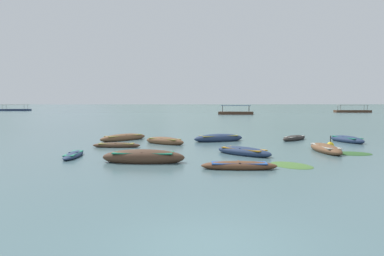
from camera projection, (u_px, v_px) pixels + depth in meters
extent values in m
plane|color=slate|center=(223.00, 104.00, 1498.30)|extent=(6000.00, 6000.00, 0.00)
cone|color=#56665B|center=(156.00, 79.00, 2183.98)|extent=(901.25, 901.25, 291.09)
cone|color=slate|center=(283.00, 58.00, 2221.83)|extent=(2229.29, 2229.29, 552.62)
ellipsoid|color=brown|center=(239.00, 166.00, 15.96)|extent=(3.39, 1.11, 0.43)
cube|color=#28519E|center=(239.00, 163.00, 15.95)|extent=(2.44, 0.80, 0.05)
cube|color=brown|center=(239.00, 162.00, 15.94)|extent=(0.11, 0.65, 0.04)
ellipsoid|color=#2D2826|center=(294.00, 138.00, 28.40)|extent=(2.66, 3.04, 0.47)
cube|color=#B7B2A3|center=(294.00, 136.00, 28.39)|extent=(1.92, 2.19, 0.05)
cube|color=#2D2826|center=(294.00, 136.00, 28.39)|extent=(0.50, 0.42, 0.04)
ellipsoid|color=navy|center=(244.00, 152.00, 20.30)|extent=(3.47, 3.22, 0.56)
cube|color=orange|center=(244.00, 149.00, 20.29)|extent=(2.50, 2.32, 0.05)
cube|color=navy|center=(244.00, 148.00, 20.28)|extent=(0.56, 0.62, 0.04)
ellipsoid|color=navy|center=(219.00, 138.00, 27.59)|extent=(4.16, 2.98, 0.69)
cube|color=olive|center=(219.00, 136.00, 27.57)|extent=(3.00, 2.15, 0.05)
cube|color=navy|center=(219.00, 135.00, 27.57)|extent=(0.48, 0.85, 0.04)
ellipsoid|color=brown|center=(165.00, 141.00, 25.77)|extent=(3.42, 2.68, 0.61)
cube|color=olive|center=(165.00, 139.00, 25.76)|extent=(2.46, 1.93, 0.05)
cube|color=brown|center=(165.00, 138.00, 25.75)|extent=(0.45, 0.65, 0.04)
ellipsoid|color=#4C3323|center=(143.00, 157.00, 17.72)|extent=(4.07, 1.42, 0.79)
cube|color=#197A56|center=(143.00, 153.00, 17.70)|extent=(2.93, 1.02, 0.05)
cube|color=#4C3323|center=(143.00, 152.00, 17.70)|extent=(0.10, 0.90, 0.04)
ellipsoid|color=brown|center=(326.00, 149.00, 21.49)|extent=(1.52, 4.08, 0.59)
cube|color=#B7B2A3|center=(326.00, 146.00, 21.48)|extent=(1.09, 2.94, 0.05)
cube|color=brown|center=(326.00, 145.00, 21.48)|extent=(0.75, 0.16, 0.04)
ellipsoid|color=#4C3323|center=(117.00, 145.00, 23.80)|extent=(3.18, 0.99, 0.40)
cube|color=olive|center=(117.00, 144.00, 23.80)|extent=(2.29, 0.71, 0.05)
cube|color=#4C3323|center=(116.00, 143.00, 23.79)|extent=(0.11, 0.56, 0.04)
ellipsoid|color=navy|center=(347.00, 140.00, 27.01)|extent=(2.22, 3.74, 0.58)
cube|color=#197A56|center=(347.00, 137.00, 27.00)|extent=(1.60, 2.69, 0.05)
cube|color=navy|center=(347.00, 137.00, 26.99)|extent=(0.75, 0.32, 0.04)
ellipsoid|color=navy|center=(73.00, 155.00, 19.45)|extent=(1.14, 3.12, 0.34)
cube|color=#197A56|center=(73.00, 153.00, 19.44)|extent=(0.82, 2.24, 0.05)
cube|color=navy|center=(73.00, 152.00, 19.44)|extent=(0.50, 0.15, 0.04)
ellipsoid|color=brown|center=(124.00, 138.00, 28.28)|extent=(3.41, 4.06, 0.62)
cube|color=olive|center=(123.00, 135.00, 28.27)|extent=(2.46, 2.93, 0.05)
cube|color=brown|center=(123.00, 135.00, 28.27)|extent=(0.62, 0.49, 0.04)
cube|color=navy|center=(15.00, 110.00, 136.45)|extent=(10.99, 5.08, 0.90)
cylinder|color=#4C4742|center=(28.00, 107.00, 137.97)|extent=(0.10, 0.10, 1.80)
cylinder|color=#4C4742|center=(24.00, 107.00, 134.96)|extent=(0.10, 0.10, 1.80)
cylinder|color=#4C4742|center=(6.00, 107.00, 137.79)|extent=(0.10, 0.10, 1.80)
cylinder|color=#4C4742|center=(2.00, 107.00, 134.78)|extent=(0.10, 0.10, 1.80)
cube|color=#9E998E|center=(15.00, 105.00, 136.31)|extent=(9.23, 4.27, 0.12)
cube|color=#4C3323|center=(236.00, 113.00, 93.10)|extent=(8.94, 3.15, 0.90)
cylinder|color=#4C4742|center=(249.00, 109.00, 93.75)|extent=(0.10, 0.10, 1.80)
cylinder|color=#4C4742|center=(249.00, 109.00, 91.55)|extent=(0.10, 0.10, 1.80)
cylinder|color=#4C4742|center=(223.00, 109.00, 94.49)|extent=(0.10, 0.10, 1.80)
cylinder|color=#4C4742|center=(222.00, 109.00, 92.29)|extent=(0.10, 0.10, 1.80)
cube|color=#334C75|center=(236.00, 105.00, 92.96)|extent=(7.51, 2.64, 0.12)
cube|color=#4C3323|center=(352.00, 112.00, 112.94)|extent=(10.53, 3.45, 0.90)
cylinder|color=#4C4742|center=(340.00, 108.00, 111.93)|extent=(0.10, 0.10, 1.80)
cylinder|color=#4C4742|center=(338.00, 108.00, 114.51)|extent=(0.10, 0.10, 1.80)
cylinder|color=#4C4742|center=(367.00, 108.00, 111.22)|extent=(0.10, 0.10, 1.80)
cylinder|color=#4C4742|center=(364.00, 108.00, 113.80)|extent=(0.10, 0.10, 1.80)
cube|color=#9E998E|center=(352.00, 105.00, 112.80)|extent=(8.84, 2.90, 0.12)
sphere|color=yellow|center=(330.00, 145.00, 24.05)|extent=(0.46, 0.46, 0.46)
cylinder|color=black|center=(330.00, 141.00, 24.03)|extent=(0.06, 0.06, 0.64)
ellipsoid|color=#38662D|center=(121.00, 146.00, 24.50)|extent=(2.53, 2.14, 0.14)
ellipsoid|color=#2D5628|center=(353.00, 154.00, 20.71)|extent=(2.19, 1.77, 0.14)
ellipsoid|color=#477033|center=(291.00, 165.00, 16.81)|extent=(2.59, 2.77, 0.14)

